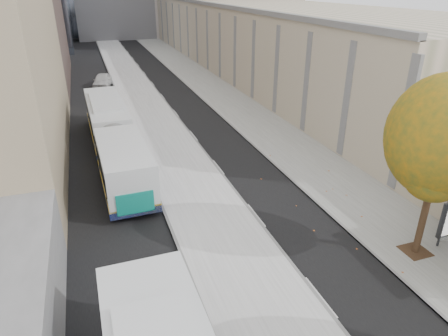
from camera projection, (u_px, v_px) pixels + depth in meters
name	position (u px, v px, depth m)	size (l,w,h in m)	color
bus_platform	(153.00, 118.00, 33.70)	(4.25, 150.00, 0.15)	#A9A9A9
sidewalk	(241.00, 110.00, 36.07)	(4.75, 150.00, 0.08)	gray
building_tan	(242.00, 28.00, 62.61)	(18.00, 92.00, 8.00)	gray
tree_c	(443.00, 138.00, 14.86)	(4.20, 4.20, 7.28)	#301D15
bus_far	(113.00, 136.00, 25.70)	(2.97, 16.82, 2.79)	silver
distant_car	(102.00, 81.00, 43.75)	(1.71, 4.25, 1.45)	silver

